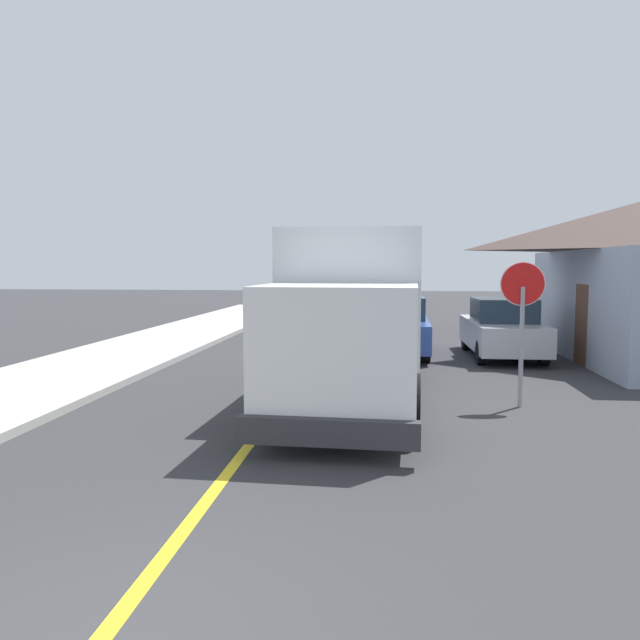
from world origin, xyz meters
TOP-DOWN VIEW (x-y plane):
  - centre_line_yellow at (0.00, 10.00)m, footprint 0.16×56.00m
  - box_truck at (1.37, 7.88)m, footprint 2.72×7.28m
  - parked_car_near at (2.26, 14.22)m, footprint 1.88×4.43m
  - parked_car_mid at (1.92, 21.61)m, footprint 2.00×4.48m
  - parked_car_far at (2.40, 28.13)m, footprint 1.96×4.46m
  - parked_car_furthest at (1.66, 33.89)m, footprint 1.94×4.45m
  - parked_van_across at (5.20, 13.91)m, footprint 1.85×4.42m
  - stop_sign at (4.39, 7.67)m, footprint 0.80×0.10m

SIDE VIEW (x-z plane):
  - centre_line_yellow at x=0.00m, z-range 0.00..0.01m
  - parked_car_near at x=2.26m, z-range -0.04..1.63m
  - parked_car_mid at x=1.92m, z-range -0.04..1.63m
  - parked_car_far at x=2.40m, z-range -0.04..1.63m
  - parked_car_furthest at x=1.66m, z-range -0.04..1.63m
  - parked_van_across at x=5.20m, z-range -0.04..1.63m
  - box_truck at x=1.37m, z-range 0.17..3.37m
  - stop_sign at x=4.39m, z-range 0.53..3.18m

